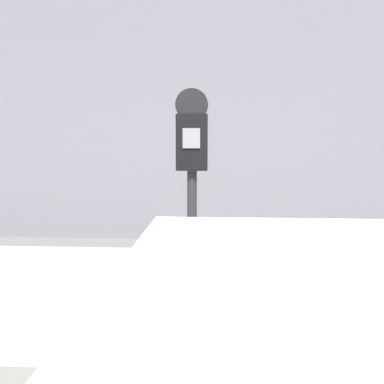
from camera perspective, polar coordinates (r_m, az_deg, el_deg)
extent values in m
cube|color=#9E9B96|center=(4.25, 4.21, -11.07)|extent=(24.00, 2.80, 0.10)
cube|color=gray|center=(6.66, 4.14, 18.72)|extent=(24.00, 0.30, 5.44)
cylinder|color=#2D2D30|center=(3.16, 0.00, -6.87)|extent=(0.06, 0.06, 1.02)
cube|color=black|center=(3.07, 0.00, 5.34)|extent=(0.18, 0.11, 0.32)
cube|color=gray|center=(3.01, -0.07, 5.76)|extent=(0.10, 0.01, 0.11)
cylinder|color=black|center=(3.07, 0.00, 9.28)|extent=(0.18, 0.09, 0.18)
cylinder|color=black|center=(2.70, 16.03, -15.63)|extent=(0.69, 0.22, 0.69)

